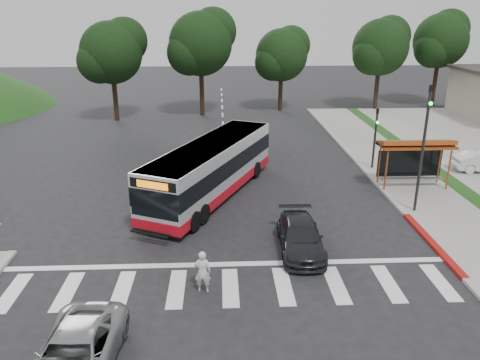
{
  "coord_description": "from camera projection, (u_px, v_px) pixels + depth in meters",
  "views": [
    {
      "loc": [
        -0.31,
        -20.06,
        9.72
      ],
      "look_at": [
        0.69,
        2.37,
        1.6
      ],
      "focal_mm": 35.0,
      "sensor_mm": 36.0,
      "label": 1
    }
  ],
  "objects": [
    {
      "name": "tree_north_a",
      "position": [
        201.0,
        43.0,
        44.22
      ],
      "size": [
        6.6,
        6.15,
        10.17
      ],
      "color": "black",
      "rests_on": "ground"
    },
    {
      "name": "sidewalk_east",
      "position": [
        396.0,
        170.0,
        30.12
      ],
      "size": [
        4.0,
        40.0,
        0.12
      ],
      "primitive_type": "cube",
      "color": "gray",
      "rests_on": "ground"
    },
    {
      "name": "pedestrian",
      "position": [
        203.0,
        272.0,
        16.95
      ],
      "size": [
        0.63,
        0.44,
        1.65
      ],
      "primitive_type": "imported",
      "rotation": [
        0.0,
        0.0,
        3.07
      ],
      "color": "silver",
      "rests_on": "ground"
    },
    {
      "name": "tree_ne_a",
      "position": [
        381.0,
        46.0,
        47.03
      ],
      "size": [
        6.16,
        5.74,
        9.3
      ],
      "color": "black",
      "rests_on": "parking_lot"
    },
    {
      "name": "curb_east",
      "position": [
        365.0,
        171.0,
        30.03
      ],
      "size": [
        0.3,
        40.0,
        0.15
      ],
      "primitive_type": "cube",
      "color": "#9E9991",
      "rests_on": "ground"
    },
    {
      "name": "tree_north_b",
      "position": [
        282.0,
        54.0,
        46.85
      ],
      "size": [
        5.72,
        5.33,
        8.43
      ],
      "color": "black",
      "rests_on": "ground"
    },
    {
      "name": "ground",
      "position": [
        228.0,
        229.0,
        22.16
      ],
      "size": [
        140.0,
        140.0,
        0.0
      ],
      "primitive_type": "plane",
      "color": "black",
      "rests_on": "ground"
    },
    {
      "name": "dark_sedan",
      "position": [
        300.0,
        237.0,
        19.98
      ],
      "size": [
        1.95,
        4.47,
        1.28
      ],
      "primitive_type": "imported",
      "rotation": [
        0.0,
        0.0,
        -0.04
      ],
      "color": "#222427",
      "rests_on": "ground"
    },
    {
      "name": "crosswalk_ladder",
      "position": [
        230.0,
        287.0,
        17.46
      ],
      "size": [
        18.0,
        2.6,
        0.01
      ],
      "primitive_type": "cube",
      "color": "silver",
      "rests_on": "ground"
    },
    {
      "name": "transit_bus",
      "position": [
        212.0,
        170.0,
        25.67
      ],
      "size": [
        7.22,
        11.63,
        3.01
      ],
      "primitive_type": null,
      "rotation": [
        0.0,
        0.0,
        -0.44
      ],
      "color": "silver",
      "rests_on": "ground"
    },
    {
      "name": "tree_north_c",
      "position": [
        112.0,
        52.0,
        42.22
      ],
      "size": [
        6.16,
        5.74,
        9.3
      ],
      "color": "black",
      "rests_on": "ground"
    },
    {
      "name": "traffic_signal_ne_tall",
      "position": [
        424.0,
        139.0,
        22.65
      ],
      "size": [
        0.18,
        0.37,
        6.5
      ],
      "color": "black",
      "rests_on": "ground"
    },
    {
      "name": "silver_suv_south",
      "position": [
        74.0,
        357.0,
        13.02
      ],
      "size": [
        2.39,
        4.83,
        1.32
      ],
      "primitive_type": "imported",
      "rotation": [
        0.0,
        0.0,
        -0.04
      ],
      "color": "#9B9DA0",
      "rests_on": "ground"
    },
    {
      "name": "curb_east_red",
      "position": [
        432.0,
        243.0,
        20.64
      ],
      "size": [
        0.32,
        6.0,
        0.15
      ],
      "primitive_type": "cube",
      "color": "maroon",
      "rests_on": "ground"
    },
    {
      "name": "tree_ne_b",
      "position": [
        441.0,
        40.0,
        49.02
      ],
      "size": [
        6.16,
        5.74,
        10.02
      ],
      "color": "black",
      "rests_on": "ground"
    },
    {
      "name": "traffic_signal_ne_short",
      "position": [
        376.0,
        132.0,
        29.7
      ],
      "size": [
        0.18,
        0.37,
        4.0
      ],
      "color": "black",
      "rests_on": "ground"
    },
    {
      "name": "bus_shelter",
      "position": [
        415.0,
        149.0,
        26.61
      ],
      "size": [
        4.2,
        1.6,
        2.86
      ],
      "color": "#A2481B",
      "rests_on": "sidewalk_east"
    }
  ]
}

